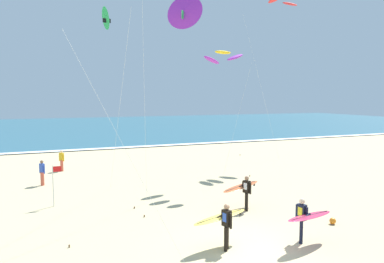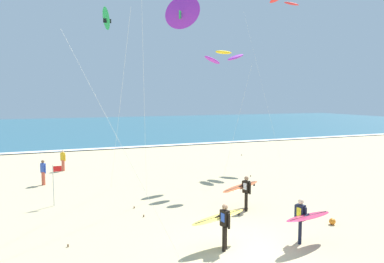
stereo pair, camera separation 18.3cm
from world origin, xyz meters
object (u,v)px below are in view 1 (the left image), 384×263
at_px(kite_arc_golden_far, 223,57).
at_px(bystander_yellow_top, 62,160).
at_px(bystander_blue_top, 42,173).
at_px(beach_ball, 333,221).
at_px(kite_delta_emerald_low, 107,19).
at_px(kite_arc_charcoal_near, 283,0).
at_px(surfer_third, 244,189).
at_px(lifeguard_flag, 54,182).
at_px(kite_delta_violet_high, 183,13).
at_px(surfer_trailing, 306,217).
at_px(surfer_lead, 223,220).

bearing_deg(kite_arc_golden_far, bystander_yellow_top, 141.20).
distance_m(bystander_blue_top, bystander_yellow_top, 4.33).
bearing_deg(bystander_yellow_top, kite_arc_golden_far, -38.80).
bearing_deg(beach_ball, kite_delta_emerald_low, 129.58).
bearing_deg(kite_arc_charcoal_near, surfer_third, -132.45).
xyz_separation_m(surfer_third, kite_arc_golden_far, (1.60, 5.49, 6.97)).
height_order(kite_arc_golden_far, lifeguard_flag, kite_arc_golden_far).
bearing_deg(kite_delta_violet_high, kite_arc_charcoal_near, 46.03).
bearing_deg(kite_arc_charcoal_near, kite_delta_violet_high, -133.97).
height_order(kite_delta_violet_high, kite_delta_emerald_low, kite_delta_emerald_low).
bearing_deg(beach_ball, kite_arc_golden_far, 96.25).
xyz_separation_m(kite_arc_charcoal_near, beach_ball, (-7.19, -13.92, -13.40)).
height_order(surfer_trailing, kite_arc_charcoal_near, kite_arc_charcoal_near).
height_order(kite_delta_emerald_low, beach_ball, kite_delta_emerald_low).
height_order(surfer_lead, kite_arc_golden_far, kite_arc_golden_far).
distance_m(bystander_yellow_top, beach_ball, 19.42).
bearing_deg(bystander_blue_top, surfer_trailing, -55.62).
relative_size(kite_arc_golden_far, bystander_blue_top, 5.28).
xyz_separation_m(surfer_trailing, beach_ball, (2.52, 1.25, -0.91)).
relative_size(surfer_third, kite_arc_golden_far, 0.30).
bearing_deg(bystander_yellow_top, kite_delta_violet_high, -80.11).
distance_m(kite_arc_golden_far, kite_delta_emerald_low, 7.33).
relative_size(kite_arc_golden_far, beach_ball, 30.01).
xyz_separation_m(surfer_trailing, surfer_third, (-0.04, 4.50, 0.00)).
height_order(surfer_lead, bystander_yellow_top, surfer_lead).
bearing_deg(kite_arc_charcoal_near, kite_arc_golden_far, -147.62).
relative_size(surfer_lead, surfer_trailing, 0.98).
bearing_deg(bystander_yellow_top, lifeguard_flag, -94.43).
bearing_deg(kite_arc_charcoal_near, lifeguard_flag, -160.21).
height_order(kite_arc_charcoal_near, kite_delta_emerald_low, kite_arc_charcoal_near).
bearing_deg(lifeguard_flag, surfer_third, -25.39).
xyz_separation_m(surfer_third, kite_delta_emerald_low, (-5.41, 6.39, 8.92)).
bearing_deg(bystander_blue_top, kite_delta_emerald_low, -34.52).
xyz_separation_m(kite_delta_violet_high, bystander_yellow_top, (-3.06, 17.55, -7.29)).
height_order(surfer_third, kite_delta_violet_high, kite_delta_violet_high).
relative_size(surfer_trailing, bystander_yellow_top, 1.57).
height_order(surfer_third, bystander_yellow_top, surfer_third).
height_order(surfer_third, bystander_blue_top, surfer_third).
relative_size(bystander_yellow_top, lifeguard_flag, 0.76).
bearing_deg(beach_ball, surfer_lead, -175.48).
relative_size(kite_arc_golden_far, bystander_yellow_top, 5.28).
height_order(surfer_trailing, lifeguard_flag, lifeguard_flag).
distance_m(surfer_lead, kite_arc_golden_far, 12.42).
relative_size(kite_arc_charcoal_near, kite_arc_golden_far, 1.66).
height_order(bystander_blue_top, beach_ball, bystander_blue_top).
bearing_deg(kite_delta_violet_high, kite_arc_golden_far, 57.13).
height_order(surfer_lead, bystander_blue_top, surfer_lead).
relative_size(surfer_trailing, lifeguard_flag, 1.19).
bearing_deg(kite_delta_violet_high, beach_ball, 9.10).
relative_size(surfer_trailing, bystander_blue_top, 1.57).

